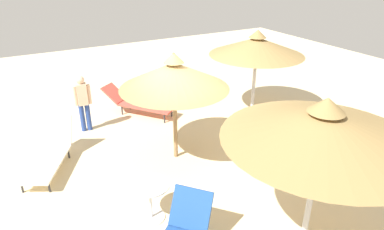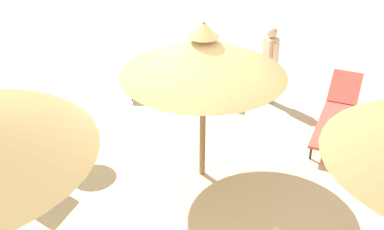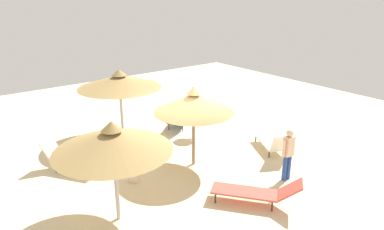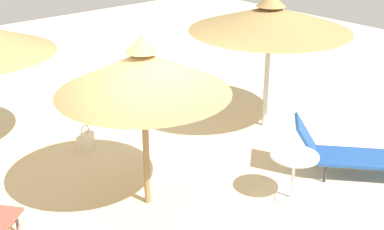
{
  "view_description": "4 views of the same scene",
  "coord_description": "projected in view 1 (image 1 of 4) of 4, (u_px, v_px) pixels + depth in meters",
  "views": [
    {
      "loc": [
        3.32,
        6.1,
        4.35
      ],
      "look_at": [
        0.39,
        0.81,
        1.53
      ],
      "focal_mm": 31.98,
      "sensor_mm": 36.0,
      "label": 1
    },
    {
      "loc": [
        -5.36,
        3.09,
        4.77
      ],
      "look_at": [
        0.31,
        -0.05,
        1.09
      ],
      "focal_mm": 46.84,
      "sensor_mm": 36.0,
      "label": 2
    },
    {
      "loc": [
        -5.88,
        -8.12,
        5.18
      ],
      "look_at": [
        0.42,
        0.07,
        1.53
      ],
      "focal_mm": 32.94,
      "sensor_mm": 36.0,
      "label": 3
    },
    {
      "loc": [
        5.71,
        -4.08,
        4.26
      ],
      "look_at": [
        0.26,
        0.66,
        1.16
      ],
      "focal_mm": 49.04,
      "sensor_mm": 36.0,
      "label": 4
    }
  ],
  "objects": [
    {
      "name": "person_standing_edge",
      "position": [
        83.0,
        101.0,
        9.05
      ],
      "size": [
        0.44,
        0.25,
        1.56
      ],
      "color": "navy",
      "rests_on": "ground"
    },
    {
      "name": "lounge_chair_front",
      "position": [
        339.0,
        144.0,
        7.89
      ],
      "size": [
        1.49,
        1.82,
        0.9
      ],
      "color": "silver",
      "rests_on": "ground"
    },
    {
      "name": "parasol_umbrella_near_right",
      "position": [
        257.0,
        46.0,
        9.63
      ],
      "size": [
        2.7,
        2.7,
        2.51
      ],
      "color": "#B2B2B7",
      "rests_on": "ground"
    },
    {
      "name": "handbag",
      "position": [
        249.0,
        132.0,
        8.88
      ],
      "size": [
        0.28,
        0.38,
        0.52
      ],
      "color": "beige",
      "rests_on": "ground"
    },
    {
      "name": "parasol_umbrella_center",
      "position": [
        174.0,
        75.0,
        7.33
      ],
      "size": [
        2.41,
        2.41,
        2.53
      ],
      "color": "olive",
      "rests_on": "ground"
    },
    {
      "name": "lounge_chair_far_right",
      "position": [
        137.0,
        103.0,
        10.24
      ],
      "size": [
        1.83,
        2.13,
        0.77
      ],
      "color": "#CC4C3F",
      "rests_on": "ground"
    },
    {
      "name": "lounge_chair_near_left",
      "position": [
        50.0,
        153.0,
        7.62
      ],
      "size": [
        1.43,
        1.95,
        0.93
      ],
      "color": "silver",
      "rests_on": "ground"
    },
    {
      "name": "parasol_umbrella_far_left",
      "position": [
        323.0,
        126.0,
        4.93
      ],
      "size": [
        2.99,
        2.99,
        2.57
      ],
      "color": "#B2B2B7",
      "rests_on": "ground"
    },
    {
      "name": "ground",
      "position": [
        190.0,
        159.0,
        8.16
      ],
      "size": [
        24.0,
        24.0,
        0.1
      ],
      "primitive_type": "cube",
      "color": "beige"
    },
    {
      "name": "side_table_round",
      "position": [
        150.0,
        195.0,
        6.05
      ],
      "size": [
        0.71,
        0.71,
        0.74
      ],
      "color": "silver",
      "rests_on": "ground"
    }
  ]
}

